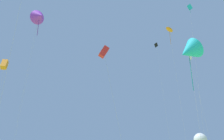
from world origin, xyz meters
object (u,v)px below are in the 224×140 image
Objects in this scene: kite_orange_parafoil at (169,30)px; kite_white_parafoil at (38,19)px; kite_cyan_delta at (189,51)px; kite_cyan_diamond at (191,15)px; kite_orange_box at (4,64)px; kite_red_box at (104,52)px; kite_black_diamond at (157,50)px; kite_white_box at (190,57)px; kite_purple_delta at (39,16)px.

kite_white_parafoil is (-30.76, 18.17, 11.34)m from kite_orange_parafoil.
kite_cyan_diamond is (7.65, 11.88, 13.98)m from kite_cyan_delta.
kite_white_parafoil reaches higher than kite_orange_parafoil.
kite_orange_parafoil reaches higher than kite_orange_box.
kite_cyan_delta is at bearing -105.16° from kite_orange_parafoil.
kite_red_box is 11.36m from kite_cyan_delta.
kite_white_box is at bearing 5.54° from kite_black_diamond.
kite_orange_parafoil is 19.36m from kite_black_diamond.
kite_cyan_delta is 0.76× the size of kite_orange_box.
kite_white_box is (14.24, 19.61, 2.85)m from kite_orange_parafoil.
kite_orange_parafoil is 1.65× the size of kite_cyan_delta.
kite_purple_delta is 1.39× the size of kite_orange_box.
kite_orange_box is at bearing -165.83° from kite_black_diamond.
kite_black_diamond is at bearing -174.46° from kite_white_box.
kite_cyan_diamond is at bearing -30.77° from kite_white_parafoil.
kite_white_parafoil is 1.80× the size of kite_orange_box.
kite_black_diamond is (3.61, 18.58, 4.08)m from kite_orange_parafoil.
kite_purple_delta is at bearing 173.28° from kite_cyan_diamond.
kite_purple_delta is 0.77× the size of kite_white_parafoil.
kite_cyan_delta is 47.95m from kite_white_parafoil.
kite_red_box is 0.64× the size of kite_orange_box.
kite_black_diamond reaches higher than kite_white_box.
kite_white_box is at bearing 1.84° from kite_white_parafoil.
kite_purple_delta is 1.84× the size of kite_cyan_delta.
kite_orange_box is 40.40m from kite_black_diamond.
kite_white_parafoil reaches higher than kite_orange_box.
kite_cyan_delta is (-18.11, -33.90, -14.39)m from kite_white_box.
kite_orange_parafoil is at bearing -30.57° from kite_white_parafoil.
kite_purple_delta is 0.95× the size of kite_cyan_diamond.
kite_orange_box is 0.68× the size of kite_cyan_diamond.
kite_cyan_delta is 37.15m from kite_black_diamond.
kite_orange_parafoil is (15.03, 15.78, 13.00)m from kite_red_box.
kite_cyan_diamond reaches higher than kite_red_box.
kite_black_diamond is (30.11, 17.41, 2.36)m from kite_purple_delta.
kite_white_box is 0.96× the size of kite_cyan_diamond.
kite_black_diamond reaches higher than kite_purple_delta.
kite_white_parafoil is at bearing 129.65° from kite_cyan_delta.
kite_black_diamond is (-0.17, 20.98, 1.64)m from kite_cyan_diamond.
kite_white_parafoil is at bearing -179.31° from kite_black_diamond.
kite_orange_box is (-7.82, 7.83, -7.70)m from kite_purple_delta.
kite_white_parafoil is 1.17× the size of kite_black_diamond.
kite_cyan_delta is (22.63, -15.45, -13.26)m from kite_purple_delta.
kite_black_diamond is (37.93, 9.58, 10.06)m from kite_orange_box.
kite_white_parafoil is (-15.73, 33.95, 24.34)m from kite_red_box.
kite_cyan_delta is at bearing -102.83° from kite_black_diamond.
kite_orange_parafoil is 0.90× the size of kite_purple_delta.
kite_purple_delta reaches higher than kite_orange_box.
kite_white_parafoil is (-4.26, 17.00, 9.62)m from kite_purple_delta.
kite_red_box is at bearing -172.38° from kite_cyan_delta.
kite_cyan_delta is 0.49× the size of kite_black_diamond.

